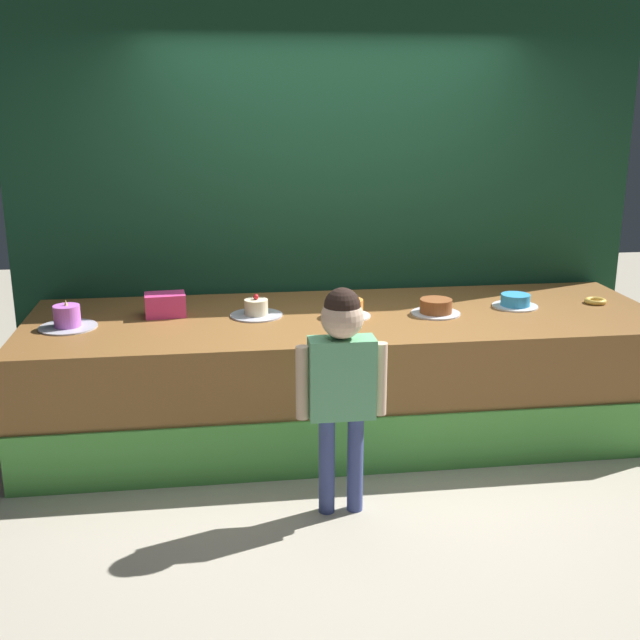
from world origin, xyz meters
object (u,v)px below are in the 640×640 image
at_px(pink_box, 165,305).
at_px(cake_center, 347,309).
at_px(cake_right, 436,307).
at_px(donut, 596,301).
at_px(cake_far_right, 515,301).
at_px(cake_far_left, 67,319).
at_px(cake_left, 256,310).
at_px(child_figure, 342,371).

bearing_deg(pink_box, cake_center, -8.59).
xyz_separation_m(cake_center, cake_right, (0.56, -0.02, -0.01)).
bearing_deg(donut, cake_right, -174.25).
xyz_separation_m(pink_box, cake_far_right, (2.24, -0.09, -0.03)).
distance_m(pink_box, cake_right, 1.69).
bearing_deg(cake_far_left, pink_box, 18.68).
height_order(cake_left, cake_right, cake_left).
bearing_deg(pink_box, cake_far_right, -2.24).
distance_m(cake_left, cake_right, 1.13).
xyz_separation_m(pink_box, donut, (2.80, -0.08, -0.06)).
bearing_deg(cake_far_right, cake_right, -169.83).
height_order(pink_box, cake_center, pink_box).
relative_size(donut, cake_far_right, 0.48).
height_order(child_figure, cake_far_left, child_figure).
bearing_deg(cake_far_right, cake_left, 179.73).
bearing_deg(cake_center, cake_far_right, 4.16).
height_order(donut, cake_center, cake_center).
xyz_separation_m(cake_right, cake_far_right, (0.56, 0.10, -0.01)).
bearing_deg(cake_far_right, cake_far_left, -177.92).
bearing_deg(cake_left, child_figure, -71.46).
bearing_deg(pink_box, child_figure, -51.53).
xyz_separation_m(donut, cake_left, (-2.24, -0.00, 0.02)).
xyz_separation_m(child_figure, cake_far_right, (1.32, 1.07, 0.03)).
xyz_separation_m(pink_box, cake_center, (1.12, -0.17, -0.02)).
height_order(cake_far_left, cake_right, cake_far_left).
height_order(pink_box, cake_far_right, pink_box).
distance_m(donut, cake_far_right, 0.56).
bearing_deg(donut, pink_box, 178.46).
xyz_separation_m(pink_box, cake_right, (1.68, -0.19, -0.03)).
relative_size(cake_far_left, cake_center, 1.18).
bearing_deg(cake_far_left, cake_center, 0.69).
xyz_separation_m(donut, cake_center, (-1.68, -0.09, 0.03)).
bearing_deg(cake_far_right, donut, 1.26).
height_order(cake_center, cake_right, cake_center).
relative_size(cake_center, cake_right, 0.93).
relative_size(pink_box, cake_center, 0.86).
height_order(cake_far_left, cake_center, cake_far_left).
relative_size(cake_far_left, cake_far_right, 1.16).
distance_m(pink_box, cake_far_right, 2.24).
height_order(cake_left, cake_far_right, cake_left).
height_order(cake_right, cake_far_right, cake_right).
relative_size(child_figure, cake_center, 4.16).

